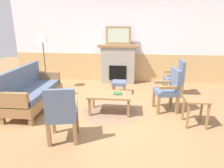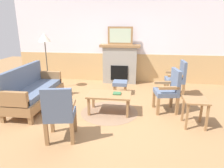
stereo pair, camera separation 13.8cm
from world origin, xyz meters
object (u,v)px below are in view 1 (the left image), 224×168
Objects in this scene: couch at (33,92)px; armchair_front_left at (62,112)px; fireplace at (118,64)px; side_table at (196,104)px; book_on_table at (118,93)px; floor_lamp_by_couch at (43,41)px; coffee_table at (110,96)px; framed_picture at (118,36)px; footstool at (119,84)px; armchair_near_fireplace at (169,88)px; armchair_by_window_left at (176,76)px.

couch is 1.75m from armchair_front_left.
side_table is at bearing -58.23° from fireplace.
book_on_table is 0.10× the size of floor_lamp_by_couch.
couch is 1.83m from coffee_table.
armchair_front_left is (-0.83, -1.25, 0.08)m from book_on_table.
side_table is (1.73, -2.79, -1.13)m from framed_picture.
coffee_table is 2.40× the size of footstool.
side_table is at bearing -46.40° from footstool.
armchair_near_fireplace and armchair_by_window_left have the same top height.
armchair_front_left reaches higher than side_table.
armchair_by_window_left is at bearing 71.09° from armchair_near_fireplace.
coffee_table is 1.31m from footstool.
side_table is at bearing -58.24° from framed_picture.
book_on_table is 1.62m from side_table.
framed_picture is 0.83× the size of coffee_table.
armchair_near_fireplace is 1.78× the size of side_table.
armchair_by_window_left is at bearing 91.61° from side_table.
fireplace is at bearing 121.77° from side_table.
fireplace is 1.33× the size of armchair_front_left.
fireplace is 2.39m from book_on_table.
fireplace is at bearing -90.00° from framed_picture.
armchair_near_fireplace reaches higher than footstool.
armchair_front_left is at bearing -100.48° from framed_picture.
armchair_near_fireplace is 2.48m from armchair_front_left.
framed_picture is 0.82× the size of armchair_near_fireplace.
floor_lamp_by_couch reaches higher than side_table.
fireplace is 0.72× the size of couch.
book_on_table is 1.50m from armchair_front_left.
book_on_table reaches higher than footstool.
coffee_table is 1.36m from armchair_near_fireplace.
armchair_near_fireplace is at bearing -58.39° from framed_picture.
coffee_table is 0.98× the size of armchair_front_left.
footstool is at bearing 92.16° from book_on_table.
armchair_near_fireplace is at bearing -40.95° from footstool.
armchair_by_window_left is (1.69, 1.31, 0.15)m from coffee_table.
armchair_front_left is (-0.78, -2.53, 0.25)m from footstool.
footstool is (0.11, -1.10, -0.37)m from fireplace.
armchair_near_fireplace reaches higher than side_table.
book_on_table is (0.17, 0.02, 0.07)m from coffee_table.
book_on_table is at bearing -86.09° from framed_picture.
armchair_near_fireplace is at bearing 10.88° from coffee_table.
couch is 3.60m from side_table.
framed_picture is at bearing 93.91° from book_on_table.
fireplace reaches higher than armchair_near_fireplace.
fireplace is 1.35× the size of coffee_table.
footstool is (-0.05, 1.28, -0.17)m from book_on_table.
coffee_table is at bearing -34.83° from floor_lamp_by_couch.
couch reaches higher than book_on_table.
footstool is (0.11, -1.10, -1.28)m from framed_picture.
fireplace is 3.29m from side_table.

